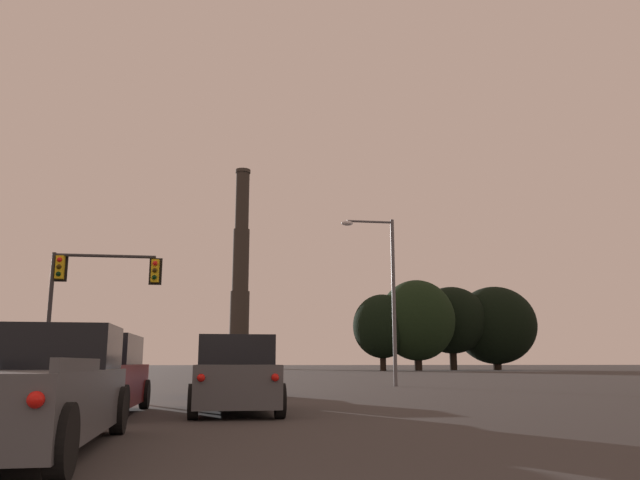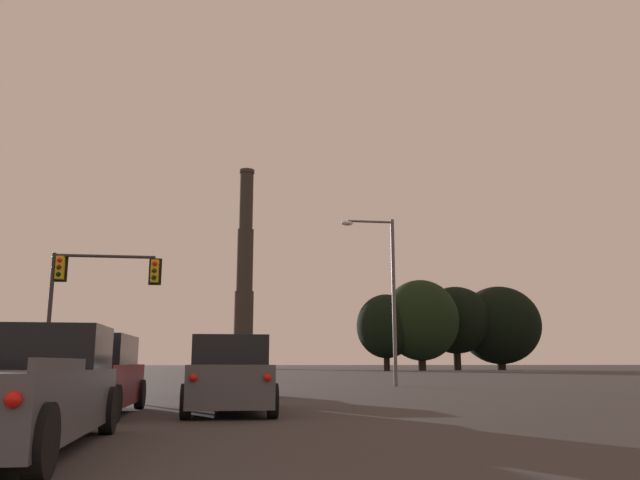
{
  "view_description": "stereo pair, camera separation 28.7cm",
  "coord_description": "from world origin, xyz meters",
  "px_view_note": "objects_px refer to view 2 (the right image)",
  "views": [
    {
      "loc": [
        -0.25,
        -2.21,
        1.21
      ],
      "look_at": [
        4.67,
        29.84,
        7.59
      ],
      "focal_mm": 35.0,
      "sensor_mm": 36.0,
      "label": 1
    },
    {
      "loc": [
        0.03,
        -2.26,
        1.21
      ],
      "look_at": [
        4.67,
        29.84,
        7.59
      ],
      "focal_mm": 35.0,
      "sensor_mm": 36.0,
      "label": 2
    }
  ],
  "objects_px": {
    "suv_center_lane_second": "(229,375)",
    "street_lamp": "(386,283)",
    "smokestack": "(244,288)",
    "pickup_truck_left_lane_third": "(18,391)",
    "hatchback_center_lane_front": "(230,378)",
    "traffic_light_overhead_left": "(88,285)",
    "suv_left_lane_second": "(89,376)"
  },
  "relations": [
    {
      "from": "suv_center_lane_second",
      "to": "street_lamp",
      "type": "relative_size",
      "value": 0.56
    },
    {
      "from": "street_lamp",
      "to": "smokestack",
      "type": "distance_m",
      "value": 94.27
    },
    {
      "from": "pickup_truck_left_lane_third",
      "to": "hatchback_center_lane_front",
      "type": "bearing_deg",
      "value": 75.91
    },
    {
      "from": "street_lamp",
      "to": "suv_center_lane_second",
      "type": "bearing_deg",
      "value": -117.12
    },
    {
      "from": "suv_center_lane_second",
      "to": "traffic_light_overhead_left",
      "type": "height_order",
      "value": "traffic_light_overhead_left"
    },
    {
      "from": "hatchback_center_lane_front",
      "to": "suv_left_lane_second",
      "type": "distance_m",
      "value": 8.08
    },
    {
      "from": "pickup_truck_left_lane_third",
      "to": "street_lamp",
      "type": "distance_m",
      "value": 25.29
    },
    {
      "from": "pickup_truck_left_lane_third",
      "to": "traffic_light_overhead_left",
      "type": "height_order",
      "value": "traffic_light_overhead_left"
    },
    {
      "from": "traffic_light_overhead_left",
      "to": "street_lamp",
      "type": "bearing_deg",
      "value": 10.58
    },
    {
      "from": "pickup_truck_left_lane_third",
      "to": "suv_left_lane_second",
      "type": "xyz_separation_m",
      "value": [
        -0.29,
        6.09,
        0.09
      ]
    },
    {
      "from": "hatchback_center_lane_front",
      "to": "smokestack",
      "type": "bearing_deg",
      "value": 87.41
    },
    {
      "from": "suv_center_lane_second",
      "to": "smokestack",
      "type": "height_order",
      "value": "smokestack"
    },
    {
      "from": "pickup_truck_left_lane_third",
      "to": "suv_left_lane_second",
      "type": "bearing_deg",
      "value": 91.32
    },
    {
      "from": "street_lamp",
      "to": "suv_left_lane_second",
      "type": "bearing_deg",
      "value": -125.13
    },
    {
      "from": "traffic_light_overhead_left",
      "to": "suv_left_lane_second",
      "type": "bearing_deg",
      "value": -76.97
    },
    {
      "from": "suv_left_lane_second",
      "to": "smokestack",
      "type": "xyz_separation_m",
      "value": [
        6.01,
        109.71,
        15.05
      ]
    },
    {
      "from": "suv_left_lane_second",
      "to": "suv_center_lane_second",
      "type": "relative_size",
      "value": 1.0
    },
    {
      "from": "suv_left_lane_second",
      "to": "pickup_truck_left_lane_third",
      "type": "bearing_deg",
      "value": -87.19
    },
    {
      "from": "traffic_light_overhead_left",
      "to": "street_lamp",
      "type": "relative_size",
      "value": 0.69
    },
    {
      "from": "traffic_light_overhead_left",
      "to": "smokestack",
      "type": "distance_m",
      "value": 97.32
    },
    {
      "from": "pickup_truck_left_lane_third",
      "to": "traffic_light_overhead_left",
      "type": "bearing_deg",
      "value": 98.46
    },
    {
      "from": "hatchback_center_lane_front",
      "to": "suv_left_lane_second",
      "type": "xyz_separation_m",
      "value": [
        -3.32,
        -7.37,
        0.23
      ]
    },
    {
      "from": "hatchback_center_lane_front",
      "to": "suv_center_lane_second",
      "type": "relative_size",
      "value": 0.84
    },
    {
      "from": "traffic_light_overhead_left",
      "to": "smokestack",
      "type": "height_order",
      "value": "smokestack"
    },
    {
      "from": "traffic_light_overhead_left",
      "to": "smokestack",
      "type": "relative_size",
      "value": 0.15
    },
    {
      "from": "pickup_truck_left_lane_third",
      "to": "smokestack",
      "type": "distance_m",
      "value": 116.92
    },
    {
      "from": "pickup_truck_left_lane_third",
      "to": "suv_left_lane_second",
      "type": "height_order",
      "value": "suv_left_lane_second"
    },
    {
      "from": "traffic_light_overhead_left",
      "to": "street_lamp",
      "type": "height_order",
      "value": "street_lamp"
    },
    {
      "from": "street_lamp",
      "to": "smokestack",
      "type": "relative_size",
      "value": 0.22
    },
    {
      "from": "suv_center_lane_second",
      "to": "street_lamp",
      "type": "xyz_separation_m",
      "value": [
        8.09,
        15.8,
        4.45
      ]
    },
    {
      "from": "traffic_light_overhead_left",
      "to": "street_lamp",
      "type": "distance_m",
      "value": 14.77
    },
    {
      "from": "pickup_truck_left_lane_third",
      "to": "street_lamp",
      "type": "height_order",
      "value": "street_lamp"
    }
  ]
}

